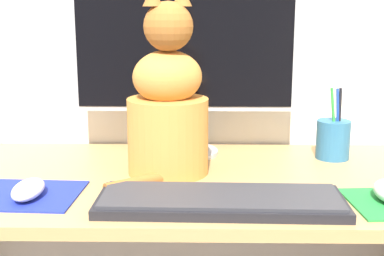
{
  "coord_description": "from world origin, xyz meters",
  "views": [
    {
      "loc": [
        0.04,
        -1.14,
        1.11
      ],
      "look_at": [
        0.02,
        -0.08,
        0.87
      ],
      "focal_mm": 50.0,
      "sensor_mm": 36.0,
      "label": 1
    }
  ],
  "objects_px": {
    "monitor": "(183,54)",
    "cat": "(168,107)",
    "pen_cup": "(333,139)",
    "keyboard": "(221,201)",
    "computer_mouse_left": "(28,189)"
  },
  "relations": [
    {
      "from": "keyboard",
      "to": "pen_cup",
      "type": "relative_size",
      "value": 2.63
    },
    {
      "from": "cat",
      "to": "pen_cup",
      "type": "relative_size",
      "value": 2.31
    },
    {
      "from": "keyboard",
      "to": "cat",
      "type": "height_order",
      "value": "cat"
    },
    {
      "from": "monitor",
      "to": "cat",
      "type": "relative_size",
      "value": 1.35
    },
    {
      "from": "monitor",
      "to": "cat",
      "type": "bearing_deg",
      "value": -99.98
    },
    {
      "from": "keyboard",
      "to": "computer_mouse_left",
      "type": "relative_size",
      "value": 4.18
    },
    {
      "from": "monitor",
      "to": "cat",
      "type": "height_order",
      "value": "monitor"
    },
    {
      "from": "keyboard",
      "to": "pen_cup",
      "type": "height_order",
      "value": "pen_cup"
    },
    {
      "from": "cat",
      "to": "monitor",
      "type": "bearing_deg",
      "value": 63.63
    },
    {
      "from": "computer_mouse_left",
      "to": "pen_cup",
      "type": "bearing_deg",
      "value": 24.5
    },
    {
      "from": "keyboard",
      "to": "pen_cup",
      "type": "xyz_separation_m",
      "value": [
        0.29,
        0.34,
        0.04
      ]
    },
    {
      "from": "monitor",
      "to": "keyboard",
      "type": "relative_size",
      "value": 1.19
    },
    {
      "from": "cat",
      "to": "pen_cup",
      "type": "distance_m",
      "value": 0.43
    },
    {
      "from": "monitor",
      "to": "keyboard",
      "type": "distance_m",
      "value": 0.45
    },
    {
      "from": "monitor",
      "to": "pen_cup",
      "type": "xyz_separation_m",
      "value": [
        0.37,
        -0.04,
        -0.21
      ]
    }
  ]
}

